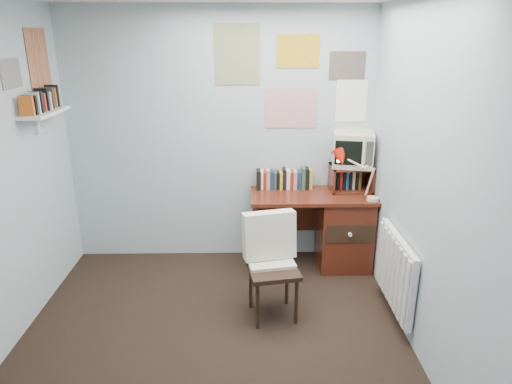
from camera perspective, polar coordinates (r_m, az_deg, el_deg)
The scene contains 13 objects.
ground at distance 3.50m, azimuth -5.64°, elevation -20.49°, with size 3.50×3.50×0.00m, color black.
back_wall at distance 4.55m, azimuth -4.52°, elevation 6.64°, with size 3.00×0.02×2.50m, color #A5B5BD.
right_wall at distance 3.11m, azimuth 22.21°, elevation -0.62°, with size 0.02×3.50×2.50m, color #A5B5BD.
desk at distance 4.64m, azimuth 10.22°, elevation -4.37°, with size 1.20×0.55×0.76m.
desk_chair at distance 3.74m, azimuth 2.15°, elevation -9.77°, with size 0.43×0.41×0.84m, color black.
desk_lamp at distance 4.34m, azimuth 14.60°, elevation 1.51°, with size 0.28×0.24×0.41m, color red.
tv_riser at distance 4.60m, azimuth 11.75°, elevation 1.71°, with size 0.40×0.30×0.25m, color #5B2214.
crt_tv at distance 4.54m, azimuth 12.06°, elevation 5.47°, with size 0.38×0.35×0.36m, color beige.
book_row at distance 4.57m, azimuth 3.83°, elevation 1.78°, with size 0.60×0.14×0.22m, color #5B2214.
radiator at distance 3.89m, azimuth 17.06°, elevation -9.46°, with size 0.09×0.80×0.60m, color white.
wall_shelf at distance 4.19m, azimuth -24.94°, elevation 9.01°, with size 0.20×0.62×0.24m, color white.
posters_back at distance 4.47m, azimuth 4.55°, elevation 14.19°, with size 1.20×0.01×0.90m, color white.
posters_left at distance 4.19m, azimuth -26.88°, elevation 14.02°, with size 0.01×0.70×0.60m, color white.
Camera 1 is at (0.27, -2.69, 2.22)m, focal length 32.00 mm.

